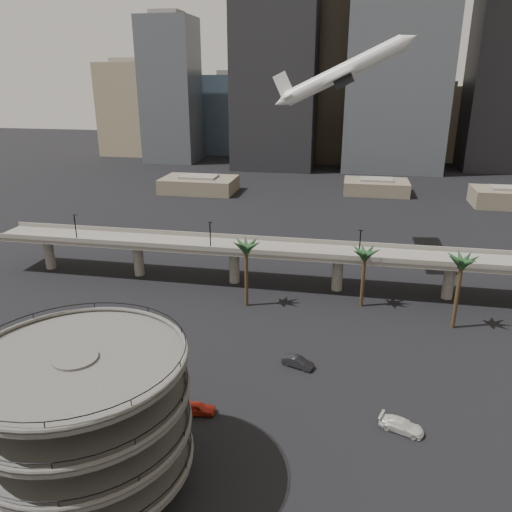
% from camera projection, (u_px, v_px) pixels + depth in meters
% --- Properties ---
extents(ground, '(700.00, 700.00, 0.00)m').
position_uv_depth(ground, '(218.00, 476.00, 55.92)').
color(ground, black).
rests_on(ground, ground).
extents(parking_ramp, '(22.20, 22.20, 17.35)m').
position_uv_depth(parking_ramp, '(83.00, 412.00, 51.20)').
color(parking_ramp, '#4C4A47').
rests_on(parking_ramp, ground).
extents(overpass, '(130.00, 9.30, 14.70)m').
position_uv_depth(overpass, '(285.00, 253.00, 104.20)').
color(overpass, '#68635C').
rests_on(overpass, ground).
extents(palm_trees, '(42.40, 10.40, 14.00)m').
position_uv_depth(palm_trees, '(354.00, 256.00, 90.76)').
color(palm_trees, '#42321C').
rests_on(palm_trees, ground).
extents(low_buildings, '(135.00, 27.50, 6.80)m').
position_uv_depth(low_buildings, '(335.00, 189.00, 185.11)').
color(low_buildings, '#695C4D').
rests_on(low_buildings, ground).
extents(skyline, '(269.00, 86.00, 109.47)m').
position_uv_depth(skyline, '(363.00, 81.00, 240.06)').
color(skyline, gray).
rests_on(skyline, ground).
extents(airborne_jet, '(30.60, 28.22, 16.84)m').
position_uv_depth(airborne_jet, '(342.00, 73.00, 106.80)').
color(airborne_jet, silver).
rests_on(airborne_jet, ground).
extents(car_a, '(5.06, 2.54, 1.66)m').
position_uv_depth(car_a, '(197.00, 408.00, 66.08)').
color(car_a, '#B32919').
rests_on(car_a, ground).
extents(car_b, '(5.26, 3.30, 1.64)m').
position_uv_depth(car_b, '(298.00, 362.00, 76.74)').
color(car_b, black).
rests_on(car_b, ground).
extents(car_c, '(6.01, 3.97, 1.62)m').
position_uv_depth(car_c, '(401.00, 425.00, 62.88)').
color(car_c, silver).
rests_on(car_c, ground).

